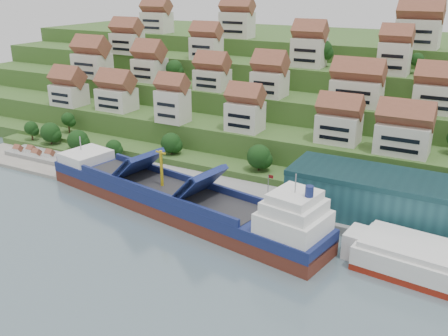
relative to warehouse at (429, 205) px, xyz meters
The scene contains 10 objects.
ground 55.18m from the warehouse, 161.90° to the right, with size 300.00×300.00×0.00m, color slate.
quay 32.64m from the warehouse, behind, with size 180.00×14.00×2.20m, color gray.
pebble_beach 110.32m from the warehouse, behind, with size 45.00×20.00×1.00m, color gray.
hillside 101.03m from the warehouse, 121.00° to the left, with size 260.00×128.00×31.00m.
hillside_village 67.69m from the warehouse, 140.25° to the left, with size 157.65×63.62×29.43m.
hillside_trees 67.13m from the warehouse, 158.90° to the left, with size 137.22×62.83×31.25m.
warehouse is the anchor object (origin of this frame).
flagpole 34.60m from the warehouse, 168.33° to the right, with size 1.28×0.16×8.00m.
beach_huts 112.29m from the warehouse, behind, with size 14.40×3.70×2.20m.
cargo_ship 54.40m from the warehouse, 162.41° to the right, with size 79.50×25.74×17.44m.
Camera 1 is at (59.64, -87.87, 51.78)m, focal length 40.00 mm.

